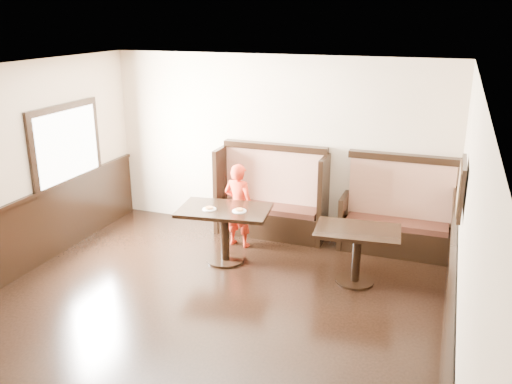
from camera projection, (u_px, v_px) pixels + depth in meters
The scene contains 9 objects.
ground at pixel (175, 344), 5.82m from camera, with size 7.00×7.00×0.00m, color black.
room_shell at pixel (160, 272), 5.96m from camera, with size 7.00×7.00×7.00m.
booth_main at pixel (272, 202), 8.59m from camera, with size 1.75×0.72×1.45m.
booth_neighbor at pixel (397, 220), 7.97m from camera, with size 1.65×0.72×1.45m.
table_main at pixel (225, 221), 7.58m from camera, with size 1.34×0.94×0.80m.
table_neighbor at pixel (357, 243), 6.99m from camera, with size 1.13×0.80×0.75m.
child at pixel (239, 205), 8.10m from camera, with size 0.47×0.31×1.29m, color red.
pizza_plate_left at pixel (209, 209), 7.49m from camera, with size 0.19×0.19×0.04m.
pizza_plate_right at pixel (239, 210), 7.42m from camera, with size 0.20×0.20×0.04m.
Camera 1 is at (2.54, -4.41, 3.38)m, focal length 38.00 mm.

